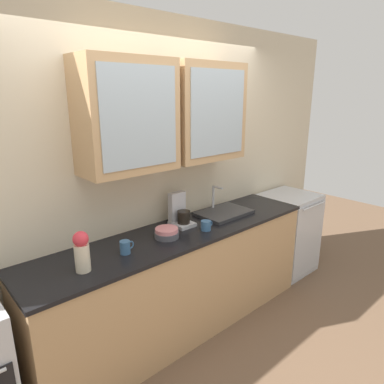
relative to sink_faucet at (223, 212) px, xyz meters
name	(u,v)px	position (x,y,z in m)	size (l,w,h in m)	color
ground_plane	(182,326)	(-0.58, -0.06, -0.96)	(10.00, 10.00, 0.00)	brown
back_wall_unit	(158,164)	(-0.59, 0.24, 0.51)	(4.88, 0.45, 2.67)	beige
counter	(181,281)	(-0.58, -0.06, -0.49)	(2.67, 0.61, 0.94)	tan
sink_faucet	(223,212)	(0.00, 0.00, 0.00)	(0.50, 0.35, 0.26)	#2D2D30
bowl_stack	(167,233)	(-0.75, -0.08, 0.02)	(0.20, 0.20, 0.08)	#4C4C54
vase	(82,251)	(-1.49, -0.14, 0.12)	(0.10, 0.10, 0.28)	beige
cup_near_sink	(206,225)	(-0.40, -0.17, 0.02)	(0.12, 0.09, 0.08)	#38608C
cup_near_bowls	(125,247)	(-1.15, -0.10, 0.03)	(0.11, 0.08, 0.10)	#38608C
dishwasher	(287,233)	(1.05, -0.06, -0.49)	(0.59, 0.59, 0.94)	silver
coffee_maker	(180,213)	(-0.49, 0.07, 0.09)	(0.17, 0.20, 0.29)	#B7B7BC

